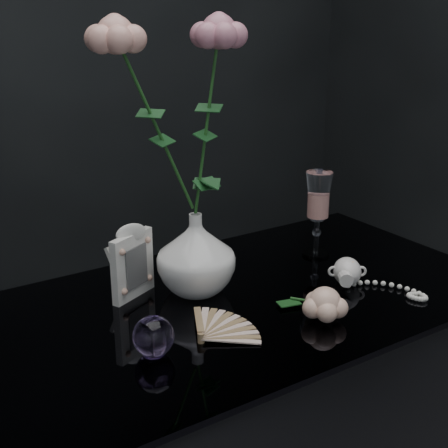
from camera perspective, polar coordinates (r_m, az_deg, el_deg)
vase at (r=1.23m, az=-2.57°, el=-2.72°), size 0.16×0.16×0.16m
wine_glass at (r=1.42m, az=8.55°, el=0.87°), size 0.07×0.07×0.20m
picture_frame at (r=1.22m, az=-8.39°, el=-3.33°), size 0.14×0.13×0.15m
paperweight at (r=1.04m, az=-6.47°, el=-10.16°), size 0.07×0.07×0.07m
paper_fan at (r=1.08m, az=-2.11°, el=-10.27°), size 0.23×0.20×0.02m
loose_rose at (r=1.16m, az=9.20°, el=-7.19°), size 0.20×0.22×0.06m
pearl_jar at (r=1.31m, az=11.21°, el=-4.16°), size 0.28×0.28×0.06m
roses at (r=1.13m, az=-4.40°, el=10.68°), size 0.28×0.12×0.42m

